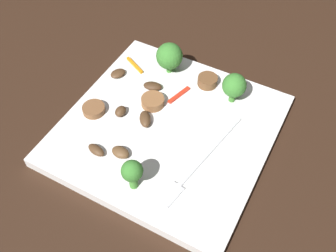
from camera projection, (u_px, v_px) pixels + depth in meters
The scene contains 17 objects.
ground_plane at pixel (168, 133), 0.58m from camera, with size 1.40×1.40×0.00m, color black.
plate at pixel (168, 130), 0.57m from camera, with size 0.29×0.29×0.02m, color white.
fork at pixel (198, 165), 0.52m from camera, with size 0.18×0.04×0.00m.
broccoli_floret_0 at pixel (132, 172), 0.48m from camera, with size 0.03×0.03×0.05m.
broccoli_floret_1 at pixel (234, 86), 0.57m from camera, with size 0.04×0.04×0.05m.
broccoli_floret_2 at pixel (169, 56), 0.62m from camera, with size 0.04×0.04×0.05m.
sausage_slice_0 at pixel (153, 101), 0.59m from camera, with size 0.04×0.04×0.01m, color brown.
sausage_slice_1 at pixel (94, 109), 0.58m from camera, with size 0.03×0.03×0.01m, color brown.
sausage_slice_2 at pixel (208, 81), 0.62m from camera, with size 0.03×0.03×0.01m, color brown.
mushroom_0 at pixel (96, 150), 0.53m from camera, with size 0.03×0.01×0.01m, color #4C331E.
mushroom_1 at pixel (121, 152), 0.53m from camera, with size 0.03×0.02×0.01m, color brown.
mushroom_2 at pixel (153, 86), 0.61m from camera, with size 0.03×0.02×0.01m, color #422B19.
mushroom_3 at pixel (121, 111), 0.58m from camera, with size 0.02×0.02×0.01m, color #4C331E.
mushroom_4 at pixel (118, 73), 0.63m from camera, with size 0.03×0.02×0.01m, color #4C331E.
mushroom_5 at pixel (145, 119), 0.57m from camera, with size 0.03×0.02×0.01m, color #4C331E.
pepper_strip_0 at pixel (179, 95), 0.60m from camera, with size 0.04×0.01×0.00m, color red.
pepper_strip_1 at pixel (135, 65), 0.65m from camera, with size 0.04×0.00×0.00m, color orange.
Camera 1 is at (0.31, 0.17, 0.46)m, focal length 41.56 mm.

